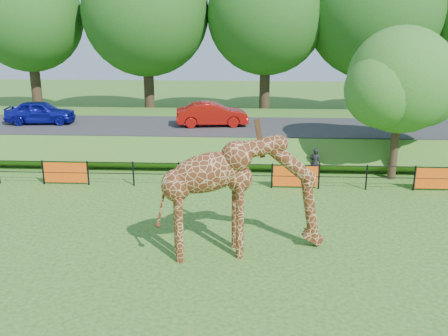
{
  "coord_description": "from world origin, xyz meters",
  "views": [
    {
      "loc": [
        1.01,
        -12.37,
        7.11
      ],
      "look_at": [
        0.14,
        4.31,
        2.0
      ],
      "focal_mm": 40.0,
      "sensor_mm": 36.0,
      "label": 1
    }
  ],
  "objects_px": {
    "giraffe": "(243,196)",
    "car_red": "(212,114)",
    "tree_east": "(403,84)",
    "visitor": "(315,163)",
    "car_blue": "(40,112)"
  },
  "relations": [
    {
      "from": "car_red",
      "to": "visitor",
      "type": "relative_size",
      "value": 2.8
    },
    {
      "from": "visitor",
      "to": "tree_east",
      "type": "relative_size",
      "value": 0.2
    },
    {
      "from": "car_red",
      "to": "tree_east",
      "type": "relative_size",
      "value": 0.57
    },
    {
      "from": "giraffe",
      "to": "car_red",
      "type": "bearing_deg",
      "value": 85.4
    },
    {
      "from": "visitor",
      "to": "car_blue",
      "type": "bearing_deg",
      "value": -3.07
    },
    {
      "from": "car_red",
      "to": "visitor",
      "type": "height_order",
      "value": "car_red"
    },
    {
      "from": "car_red",
      "to": "tree_east",
      "type": "xyz_separation_m",
      "value": [
        8.61,
        -4.39,
        2.23
      ]
    },
    {
      "from": "car_blue",
      "to": "giraffe",
      "type": "bearing_deg",
      "value": -142.05
    },
    {
      "from": "car_blue",
      "to": "car_red",
      "type": "xyz_separation_m",
      "value": [
        9.47,
        -0.1,
        0.0
      ]
    },
    {
      "from": "car_blue",
      "to": "car_red",
      "type": "height_order",
      "value": "car_red"
    },
    {
      "from": "car_red",
      "to": "car_blue",
      "type": "bearing_deg",
      "value": 81.78
    },
    {
      "from": "tree_east",
      "to": "car_blue",
      "type": "bearing_deg",
      "value": 166.03
    },
    {
      "from": "visitor",
      "to": "car_red",
      "type": "bearing_deg",
      "value": -26.85
    },
    {
      "from": "giraffe",
      "to": "visitor",
      "type": "distance_m",
      "value": 8.52
    },
    {
      "from": "giraffe",
      "to": "tree_east",
      "type": "distance_m",
      "value": 10.58
    }
  ]
}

